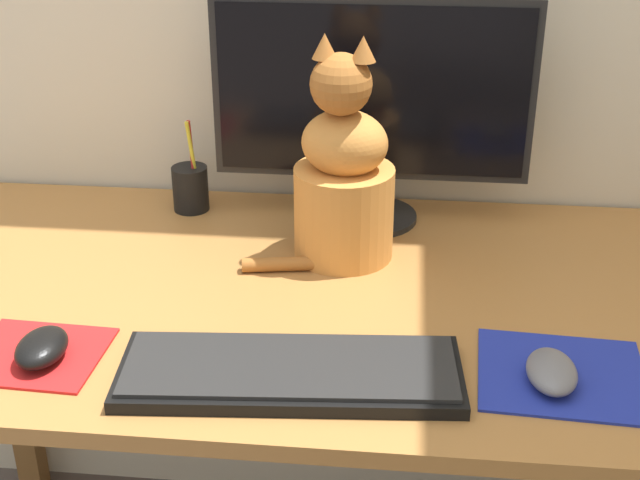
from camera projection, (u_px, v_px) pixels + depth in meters
desk at (333, 341)px, 1.40m from camera, size 1.50×0.73×0.74m
monitor at (372, 103)px, 1.50m from camera, size 0.54×0.17×0.39m
keyboard at (290, 372)px, 1.15m from camera, size 0.46×0.20×0.02m
mousepad_left at (37, 355)px, 1.20m from camera, size 0.18×0.16×0.00m
mousepad_right at (561, 375)px, 1.16m from camera, size 0.23×0.20×0.00m
computer_mouse_left at (42, 347)px, 1.18m from camera, size 0.07×0.10×0.04m
computer_mouse_right at (552, 372)px, 1.14m from camera, size 0.06×0.10×0.03m
cat at (343, 178)px, 1.41m from camera, size 0.25×0.19×0.37m
pen_cup at (191, 187)px, 1.61m from camera, size 0.06×0.06×0.17m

